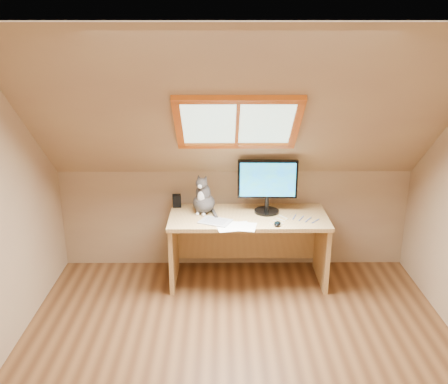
{
  "coord_description": "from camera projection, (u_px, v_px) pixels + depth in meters",
  "views": [
    {
      "loc": [
        -0.13,
        -2.98,
        2.39
      ],
      "look_at": [
        -0.11,
        1.0,
        1.04
      ],
      "focal_mm": 40.0,
      "sensor_mm": 36.0,
      "label": 1
    }
  ],
  "objects": [
    {
      "name": "desk_speaker",
      "position": [
        177.0,
        201.0,
        4.9
      ],
      "size": [
        0.09,
        0.09,
        0.12
      ],
      "primitive_type": "cube",
      "rotation": [
        0.0,
        0.0,
        0.12
      ],
      "color": "black",
      "rests_on": "desk"
    },
    {
      "name": "ground",
      "position": [
        240.0,
        373.0,
        3.59
      ],
      "size": [
        3.5,
        3.5,
        0.0
      ],
      "primitive_type": "plane",
      "color": "brown",
      "rests_on": "ground"
    },
    {
      "name": "papers",
      "position": [
        229.0,
        226.0,
        4.44
      ],
      "size": [
        0.33,
        0.27,
        0.0
      ],
      "color": "white",
      "rests_on": "desk"
    },
    {
      "name": "graphics_tablet",
      "position": [
        215.0,
        222.0,
        4.53
      ],
      "size": [
        0.33,
        0.29,
        0.01
      ],
      "primitive_type": "cube",
      "rotation": [
        0.0,
        0.0,
        -0.4
      ],
      "color": "#B2B2B7",
      "rests_on": "desk"
    },
    {
      "name": "monitor",
      "position": [
        267.0,
        183.0,
        4.66
      ],
      "size": [
        0.56,
        0.24,
        0.52
      ],
      "color": "black",
      "rests_on": "desk"
    },
    {
      "name": "mouse",
      "position": [
        277.0,
        224.0,
        4.45
      ],
      "size": [
        0.08,
        0.12,
        0.03
      ],
      "primitive_type": "ellipsoid",
      "rotation": [
        0.0,
        0.0,
        -0.25
      ],
      "color": "black",
      "rests_on": "desk"
    },
    {
      "name": "room_shell",
      "position": [
        243.0,
        189.0,
        3.05
      ],
      "size": [
        3.52,
        3.52,
        2.41
      ],
      "color": "tan",
      "rests_on": "ground"
    },
    {
      "name": "cables",
      "position": [
        295.0,
        220.0,
        4.57
      ],
      "size": [
        0.51,
        0.26,
        0.01
      ],
      "color": "silver",
      "rests_on": "desk"
    },
    {
      "name": "cat",
      "position": [
        203.0,
        199.0,
        4.72
      ],
      "size": [
        0.27,
        0.3,
        0.39
      ],
      "color": "#443E3C",
      "rests_on": "desk"
    },
    {
      "name": "desk",
      "position": [
        248.0,
        234.0,
        4.81
      ],
      "size": [
        1.49,
        0.65,
        0.68
      ],
      "color": "tan",
      "rests_on": "ground"
    }
  ]
}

